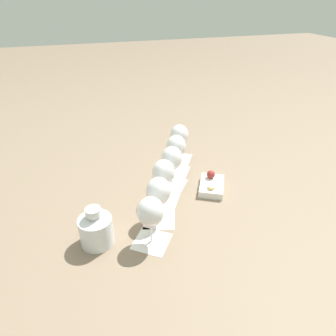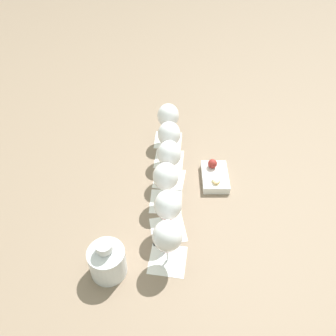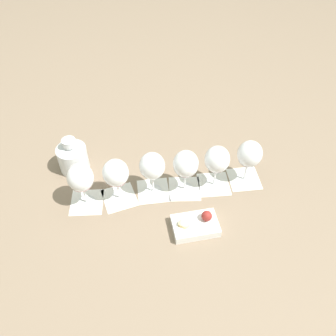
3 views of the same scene
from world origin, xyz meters
name	(u,v)px [view 3 (image 3 of 3)]	position (x,y,z in m)	size (l,w,h in m)	color
ground_plane	(169,190)	(0.00, 0.00, 0.00)	(8.00, 8.00, 0.00)	#7F6B56
tasting_card_0	(87,202)	(-0.26, 0.14, 0.00)	(0.16, 0.16, 0.00)	white
tasting_card_1	(120,197)	(-0.16, 0.08, 0.00)	(0.14, 0.14, 0.00)	white
tasting_card_2	(153,191)	(-0.05, 0.03, 0.00)	(0.16, 0.16, 0.00)	white
tasting_card_3	(184,189)	(0.05, -0.03, 0.00)	(0.16, 0.16, 0.00)	white
tasting_card_4	(214,184)	(0.15, -0.09, 0.00)	(0.16, 0.16, 0.00)	white
tasting_card_5	(244,179)	(0.25, -0.14, 0.00)	(0.16, 0.16, 0.00)	white
wine_glass_0	(81,179)	(-0.26, 0.14, 0.12)	(0.09, 0.09, 0.18)	white
wine_glass_1	(116,174)	(-0.16, 0.08, 0.12)	(0.09, 0.09, 0.18)	white
wine_glass_2	(152,168)	(-0.05, 0.03, 0.12)	(0.09, 0.09, 0.18)	white
wine_glass_3	(186,165)	(0.05, -0.03, 0.12)	(0.09, 0.09, 0.18)	white
wine_glass_4	(217,161)	(0.15, -0.09, 0.12)	(0.09, 0.09, 0.18)	white
wine_glass_5	(249,156)	(0.25, -0.14, 0.12)	(0.09, 0.09, 0.18)	white
ceramic_vase	(73,156)	(-0.21, 0.31, 0.06)	(0.11, 0.11, 0.15)	silver
snack_dish	(196,225)	(-0.04, -0.19, 0.02)	(0.18, 0.16, 0.07)	white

